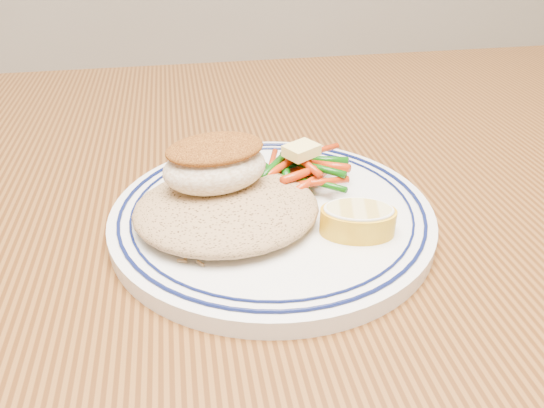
{
  "coord_description": "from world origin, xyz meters",
  "views": [
    {
      "loc": [
        -0.07,
        -0.42,
        1.0
      ],
      "look_at": [
        -0.0,
        -0.04,
        0.77
      ],
      "focal_mm": 35.0,
      "sensor_mm": 36.0,
      "label": 1
    }
  ],
  "objects_px": {
    "vegetable_pile": "(297,171)",
    "lemon_wedge": "(358,219)",
    "fish_fillet": "(215,163)",
    "rice_pilaf": "(226,205)",
    "dining_table": "(269,282)",
    "plate": "(272,214)"
  },
  "relations": [
    {
      "from": "plate",
      "to": "vegetable_pile",
      "type": "distance_m",
      "value": 0.05
    },
    {
      "from": "dining_table",
      "to": "plate",
      "type": "distance_m",
      "value": 0.11
    },
    {
      "from": "dining_table",
      "to": "vegetable_pile",
      "type": "height_order",
      "value": "vegetable_pile"
    },
    {
      "from": "rice_pilaf",
      "to": "vegetable_pile",
      "type": "bearing_deg",
      "value": 35.45
    },
    {
      "from": "rice_pilaf",
      "to": "fish_fillet",
      "type": "bearing_deg",
      "value": 108.11
    },
    {
      "from": "plate",
      "to": "rice_pilaf",
      "type": "distance_m",
      "value": 0.05
    },
    {
      "from": "rice_pilaf",
      "to": "vegetable_pile",
      "type": "relative_size",
      "value": 1.49
    },
    {
      "from": "fish_fillet",
      "to": "plate",
      "type": "bearing_deg",
      "value": -9.8
    },
    {
      "from": "fish_fillet",
      "to": "lemon_wedge",
      "type": "bearing_deg",
      "value": -27.6
    },
    {
      "from": "plate",
      "to": "fish_fillet",
      "type": "distance_m",
      "value": 0.07
    },
    {
      "from": "fish_fillet",
      "to": "lemon_wedge",
      "type": "distance_m",
      "value": 0.12
    },
    {
      "from": "dining_table",
      "to": "rice_pilaf",
      "type": "distance_m",
      "value": 0.14
    },
    {
      "from": "vegetable_pile",
      "to": "lemon_wedge",
      "type": "xyz_separation_m",
      "value": [
        0.03,
        -0.09,
        -0.0
      ]
    },
    {
      "from": "vegetable_pile",
      "to": "lemon_wedge",
      "type": "height_order",
      "value": "vegetable_pile"
    },
    {
      "from": "plate",
      "to": "rice_pilaf",
      "type": "height_order",
      "value": "rice_pilaf"
    },
    {
      "from": "dining_table",
      "to": "vegetable_pile",
      "type": "xyz_separation_m",
      "value": [
        0.03,
        0.0,
        0.13
      ]
    },
    {
      "from": "rice_pilaf",
      "to": "lemon_wedge",
      "type": "height_order",
      "value": "rice_pilaf"
    },
    {
      "from": "rice_pilaf",
      "to": "dining_table",
      "type": "bearing_deg",
      "value": 48.97
    },
    {
      "from": "plate",
      "to": "rice_pilaf",
      "type": "relative_size",
      "value": 1.81
    },
    {
      "from": "lemon_wedge",
      "to": "rice_pilaf",
      "type": "bearing_deg",
      "value": 159.75
    },
    {
      "from": "plate",
      "to": "fish_fillet",
      "type": "bearing_deg",
      "value": 170.2
    },
    {
      "from": "dining_table",
      "to": "lemon_wedge",
      "type": "height_order",
      "value": "lemon_wedge"
    }
  ]
}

